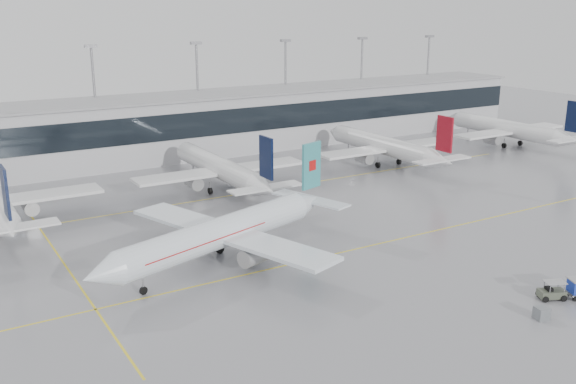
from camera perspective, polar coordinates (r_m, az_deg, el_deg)
ground at (r=80.43m, az=4.43°, el=-5.45°), size 320.00×320.00×0.00m
taxi_line_main at (r=80.42m, az=4.43°, el=-5.45°), size 120.00×0.25×0.01m
taxi_line_north at (r=104.94m, az=-5.07°, el=-0.30°), size 120.00×0.25×0.01m
taxi_line_cross at (r=82.41m, az=-19.42°, el=-5.82°), size 0.25×60.00×0.01m
terminal at (r=132.40m, az=-11.27°, el=5.54°), size 180.00×15.00×12.00m
terminal_glass at (r=125.16m, az=-10.12°, el=5.71°), size 180.00×0.20×5.00m
terminal_roof at (r=131.45m, az=-11.42°, el=8.20°), size 182.00×16.00×0.40m
light_masts at (r=136.93m, az=-12.32°, el=8.94°), size 156.40×1.00×22.60m
air_canada_jet at (r=76.79m, az=-5.48°, el=-3.47°), size 37.20×30.60×12.08m
parked_jet_c at (r=107.20m, az=-5.99°, el=2.08°), size 29.64×36.96×11.72m
parked_jet_d at (r=125.62m, az=8.64°, el=4.05°), size 29.64×36.96×11.72m
parked_jet_e at (r=150.06m, az=19.07°, el=5.30°), size 29.64×36.96×11.72m
baggage_tug at (r=73.36m, az=22.38°, el=-8.29°), size 4.04×2.63×1.96m
gse_unit at (r=68.52m, az=21.62°, el=-9.99°), size 1.50×1.43×1.28m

